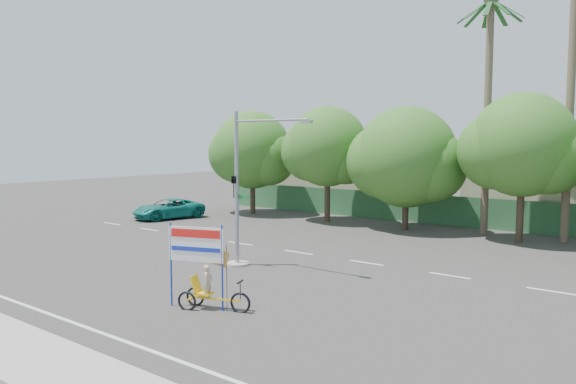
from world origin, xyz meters
The scene contains 13 objects.
ground centered at (0.00, 0.00, 0.00)m, with size 120.00×120.00×0.00m, color #33302D.
sidewalk_near centered at (0.00, -7.50, 0.06)m, with size 50.00×2.40×0.12m, color gray.
fence centered at (0.00, 21.50, 1.00)m, with size 38.00×0.08×2.00m, color #336B3D.
building_left centered at (-10.00, 26.00, 2.00)m, with size 12.00×8.00×4.00m, color beige.
tree_far_left centered at (-14.05, 18.00, 4.76)m, with size 7.14×6.00×7.96m.
tree_left centered at (-7.05, 18.00, 5.06)m, with size 6.66×5.60×8.07m.
tree_center centered at (-1.05, 18.00, 4.47)m, with size 7.62×6.40×7.85m.
tree_right centered at (5.95, 18.00, 5.24)m, with size 6.90×5.80×8.36m.
palm_tall centered at (8.00, 19.50, 10.46)m, with size 3.73×3.79×17.45m.
palm_short centered at (3.50, 19.50, 8.86)m, with size 3.73×3.79×14.45m.
traffic_signal centered at (-2.20, 3.98, 2.92)m, with size 4.72×1.10×7.00m.
trike_billboard centered at (1.26, -1.64, 1.18)m, with size 2.84×1.29×2.94m.
pickup_truck centered at (-16.97, 12.08, 0.72)m, with size 2.39×5.19×1.44m, color #107669.
Camera 1 is at (14.96, -14.52, 5.70)m, focal length 35.00 mm.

